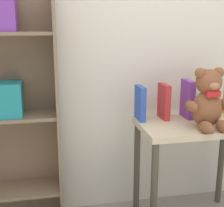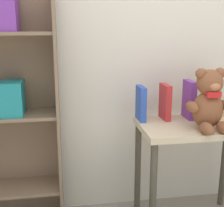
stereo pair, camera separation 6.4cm
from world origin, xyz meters
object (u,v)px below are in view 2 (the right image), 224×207
(teddy_bear, at_px, (209,102))
(book_standing_purple, at_px, (189,100))
(book_standing_blue, at_px, (141,103))
(book_standing_yellow, at_px, (212,97))
(bookshelf_side, at_px, (0,96))
(book_standing_red, at_px, (165,102))
(display_table, at_px, (195,142))

(teddy_bear, height_order, book_standing_purple, teddy_bear)
(book_standing_blue, distance_m, book_standing_yellow, 0.46)
(bookshelf_side, xyz_separation_m, book_standing_blue, (0.83, -0.06, -0.06))
(teddy_bear, relative_size, book_standing_purple, 1.45)
(book_standing_red, xyz_separation_m, book_standing_yellow, (0.31, -0.00, 0.02))
(teddy_bear, bearing_deg, book_standing_blue, 146.25)
(book_standing_purple, xyz_separation_m, book_standing_yellow, (0.15, 0.00, 0.01))
(bookshelf_side, xyz_separation_m, book_standing_purple, (1.14, -0.07, -0.05))
(display_table, relative_size, teddy_bear, 1.96)
(book_standing_blue, bearing_deg, book_standing_yellow, -1.03)
(display_table, xyz_separation_m, book_standing_red, (-0.15, 0.13, 0.23))
(display_table, bearing_deg, book_standing_red, 140.06)
(book_standing_blue, distance_m, book_standing_red, 0.15)
(book_standing_blue, relative_size, book_standing_red, 0.96)
(teddy_bear, height_order, book_standing_red, teddy_bear)
(bookshelf_side, xyz_separation_m, teddy_bear, (1.16, -0.28, -0.01))
(book_standing_purple, bearing_deg, book_standing_blue, 179.04)
(bookshelf_side, distance_m, book_standing_blue, 0.84)
(book_standing_red, distance_m, book_standing_yellow, 0.31)
(display_table, height_order, teddy_bear, teddy_bear)
(teddy_bear, bearing_deg, display_table, 106.23)
(book_standing_purple, relative_size, book_standing_yellow, 0.94)
(display_table, height_order, book_standing_blue, book_standing_blue)
(display_table, relative_size, book_standing_red, 3.08)
(teddy_bear, relative_size, book_standing_yellow, 1.35)
(book_standing_purple, bearing_deg, book_standing_red, 178.33)
(bookshelf_side, bearing_deg, book_standing_purple, -3.42)
(book_standing_red, height_order, book_standing_yellow, book_standing_yellow)
(bookshelf_side, bearing_deg, teddy_bear, -13.57)
(display_table, distance_m, book_standing_yellow, 0.31)
(display_table, relative_size, book_standing_yellow, 2.64)
(book_standing_yellow, bearing_deg, display_table, -139.56)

